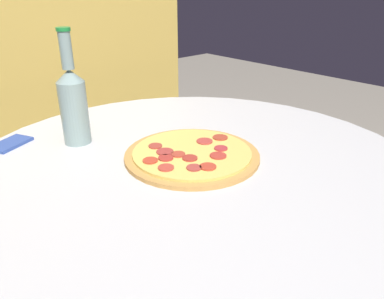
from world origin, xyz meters
name	(u,v)px	position (x,y,z in m)	size (l,w,h in m)	color
table	(193,233)	(0.00, 0.00, 0.56)	(1.08, 1.08, 0.75)	silver
fence_panel	(34,78)	(0.00, 0.93, 0.79)	(1.46, 0.04, 1.57)	gold
pizza	(192,154)	(0.02, 0.03, 0.76)	(0.32, 0.32, 0.02)	#C68E47
beer_bottle	(73,102)	(-0.13, 0.30, 0.86)	(0.07, 0.07, 0.29)	gray
napkin	(10,144)	(-0.27, 0.40, 0.76)	(0.12, 0.10, 0.01)	#334C99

